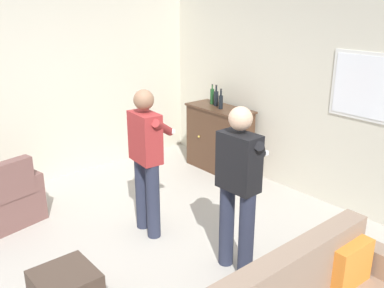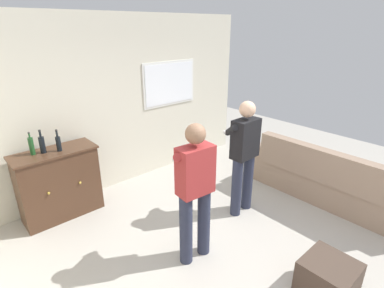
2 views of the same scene
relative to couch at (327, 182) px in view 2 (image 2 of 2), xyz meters
The scene contains 10 objects.
ground 1.95m from the couch, behind, with size 10.40×10.40×0.00m, color #B2ADA3.
wall_back_with_window 3.51m from the couch, 124.40° to the left, with size 5.20×0.15×2.80m.
couch is the anchor object (origin of this frame).
sideboard_cabinet 3.99m from the couch, 142.90° to the left, with size 1.10×0.49×1.01m.
bottle_wine_green 4.28m from the couch, 144.21° to the left, with size 0.06×0.06×0.31m.
bottle_liquor_amber 3.97m from the couch, 142.87° to the left, with size 0.06×0.06×0.30m.
bottle_spirits_clear 4.17m from the couch, 143.57° to the left, with size 0.07×0.07×0.32m.
ottoman 1.87m from the couch, 153.48° to the right, with size 0.50×0.50×0.39m, color #47382D.
person_standing_left 2.45m from the couch, 168.26° to the left, with size 0.56×0.49×1.68m.
person_standing_right 1.50m from the couch, 147.68° to the left, with size 0.56×0.48×1.68m.
Camera 2 is at (-2.35, -1.75, 2.60)m, focal length 28.00 mm.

